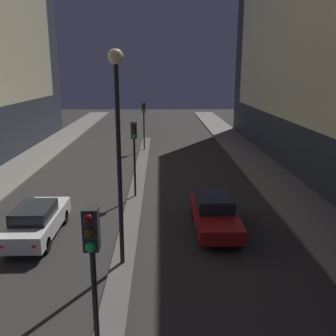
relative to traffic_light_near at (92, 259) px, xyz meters
name	(u,v)px	position (x,y,z in m)	size (l,w,h in m)	color
median_strip	(137,186)	(0.00, 15.04, -3.14)	(0.85, 33.90, 0.12)	#56544F
traffic_light_near	(92,259)	(0.00, 0.00, 0.00)	(0.32, 0.42, 4.17)	black
traffic_light_mid	(134,142)	(0.00, 13.03, 0.00)	(0.32, 0.42, 4.17)	black
traffic_light_far	(144,115)	(0.00, 25.92, 0.00)	(0.32, 0.42, 4.17)	black
street_lamp	(118,124)	(0.00, 5.49, 2.02)	(0.51, 0.51, 7.51)	black
car_left_lane	(37,221)	(-3.84, 7.96, -2.42)	(1.71, 4.76, 1.52)	silver
car_right_lane	(215,213)	(3.84, 8.70, -2.44)	(1.83, 4.75, 1.49)	maroon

